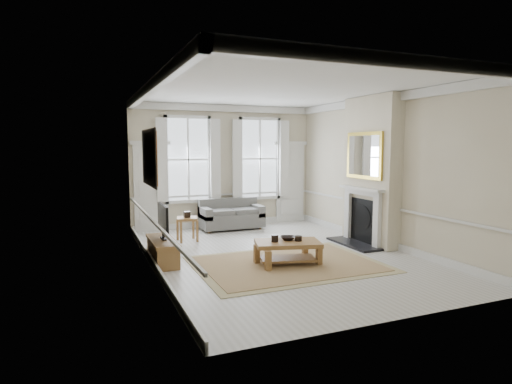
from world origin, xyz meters
name	(u,v)px	position (x,y,z in m)	size (l,w,h in m)	color
floor	(279,255)	(0.00, 0.00, 0.00)	(7.20, 7.20, 0.00)	#B7B5AD
ceiling	(280,89)	(0.00, 0.00, 3.40)	(7.20, 7.20, 0.00)	white
back_wall	(225,166)	(0.00, 3.60, 1.70)	(5.20, 5.20, 0.00)	beige
left_wall	(150,177)	(-2.60, 0.00, 1.70)	(7.20, 7.20, 0.00)	beige
right_wall	(383,171)	(2.60, 0.00, 1.70)	(7.20, 7.20, 0.00)	beige
window_left	(188,160)	(-1.05, 3.55, 1.90)	(1.26, 0.20, 2.20)	#B2BCC6
window_right	(260,159)	(1.05, 3.55, 1.90)	(1.26, 0.20, 2.20)	#B2BCC6
door_left	(151,188)	(-2.05, 3.56, 1.15)	(0.90, 0.08, 2.30)	silver
door_right	(290,183)	(2.05, 3.56, 1.15)	(0.90, 0.08, 2.30)	silver
painting	(149,158)	(-2.56, 0.30, 2.05)	(0.05, 1.66, 1.06)	#B56A1F
chimney_breast	(371,171)	(2.43, 0.20, 1.70)	(0.35, 1.70, 3.38)	beige
hearth	(354,244)	(2.00, 0.20, 0.03)	(0.55, 1.50, 0.05)	black
fireplace	(362,213)	(2.20, 0.20, 0.73)	(0.21, 1.45, 1.33)	silver
mirror	(364,156)	(2.21, 0.20, 2.05)	(0.06, 1.26, 1.06)	gold
sofa	(231,216)	(0.01, 3.11, 0.35)	(1.68, 0.82, 0.82)	slate
side_table	(187,222)	(-1.45, 2.07, 0.46)	(0.56, 0.56, 0.57)	brown
rug	(288,264)	(-0.15, -0.70, 0.01)	(3.50, 2.60, 0.02)	#A17D53
coffee_table	(288,245)	(-0.15, -0.70, 0.38)	(1.36, 1.01, 0.46)	brown
ceramic_pot_a	(275,238)	(-0.40, -0.65, 0.52)	(0.13, 0.13, 0.13)	black
ceramic_pot_b	(298,238)	(0.05, -0.75, 0.51)	(0.14, 0.14, 0.10)	black
bowl	(288,238)	(-0.10, -0.60, 0.49)	(0.29, 0.29, 0.07)	black
tv_stand	(163,251)	(-2.34, 0.36, 0.23)	(0.42, 1.29, 0.46)	brown
tv	(163,219)	(-2.32, 0.36, 0.86)	(0.08, 0.90, 0.68)	black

